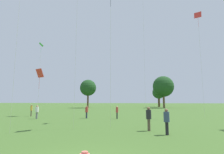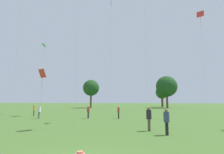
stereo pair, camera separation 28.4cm
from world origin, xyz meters
name	(u,v)px [view 2 (the right image)]	position (x,y,z in m)	size (l,w,h in m)	color
person_standing_0	(119,111)	(-0.56, 15.93, 0.94)	(0.30, 0.30, 1.56)	black
person_standing_1	(167,119)	(3.78, 6.37, 0.99)	(0.49, 0.49, 1.68)	black
person_standing_2	(39,111)	(-10.23, 14.46, 0.96)	(0.55, 0.55, 1.63)	slate
person_standing_3	(34,109)	(-13.05, 17.69, 1.00)	(0.38, 0.38, 1.63)	brown
person_standing_4	(88,111)	(-4.40, 15.92, 0.91)	(0.43, 0.43, 1.55)	#282D42
person_standing_5	(149,117)	(2.72, 7.76, 1.03)	(0.44, 0.44, 1.74)	brown
kite_0	(201,18)	(10.60, 19.01, 13.54)	(0.94, 0.62, 14.64)	red
kite_1	(42,74)	(-12.52, 18.45, 6.21)	(1.47, 1.08, 6.93)	red
kite_6	(44,48)	(-14.81, 22.23, 11.50)	(1.03, 1.07, 12.35)	green
distant_tree_0	(167,86)	(9.99, 49.61, 6.49)	(6.36, 6.36, 9.70)	brown
distant_tree_1	(91,88)	(-13.00, 46.58, 6.11)	(4.98, 4.98, 8.64)	brown
distant_tree_2	(162,93)	(9.58, 58.30, 5.00)	(4.40, 4.40, 7.27)	brown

